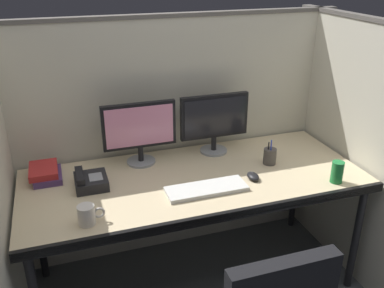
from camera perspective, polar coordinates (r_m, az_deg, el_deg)
name	(u,v)px	position (r m, az deg, el deg)	size (l,w,h in m)	color
cubicle_partition_rear	(173,139)	(2.73, -2.61, 0.71)	(2.21, 0.06, 1.57)	beige
cubicle_partition_left	(0,209)	(2.19, -24.49, -8.03)	(0.06, 1.41, 1.57)	beige
cubicle_partition_right	(356,152)	(2.73, 21.31, -1.03)	(0.06, 1.41, 1.57)	beige
desk	(195,185)	(2.38, 0.48, -5.62)	(1.90, 0.80, 0.74)	beige
monitor_left	(139,129)	(2.46, -7.12, 2.00)	(0.43, 0.17, 0.37)	gray
monitor_right	(214,120)	(2.59, 3.04, 3.30)	(0.43, 0.17, 0.37)	gray
keyboard_main	(206,189)	(2.23, 1.97, -6.08)	(0.43, 0.15, 0.02)	silver
computer_mouse	(253,176)	(2.36, 8.25, -4.34)	(0.06, 0.10, 0.04)	black
coffee_mug	(87,215)	(2.02, -14.00, -9.29)	(0.13, 0.08, 0.09)	silver
soda_can	(337,172)	(2.42, 19.04, -3.61)	(0.07, 0.07, 0.12)	#197233
desk_phone	(90,181)	(2.32, -13.63, -4.88)	(0.17, 0.19, 0.09)	black
pen_cup	(270,156)	(2.54, 10.48, -1.63)	(0.08, 0.08, 0.16)	#4C4742
book_stack	(46,173)	(2.47, -19.20, -3.73)	(0.17, 0.22, 0.07)	#4C3366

